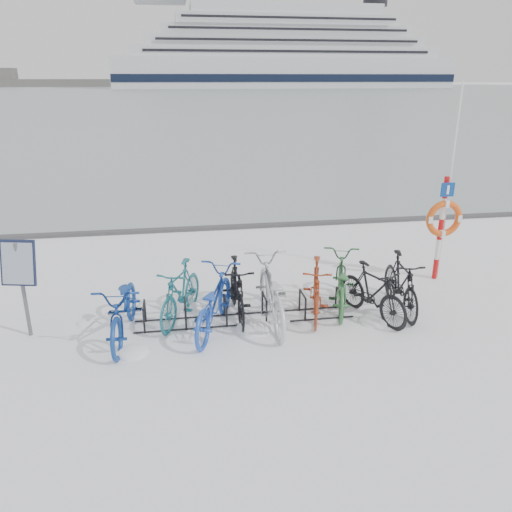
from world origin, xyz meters
The scene contains 17 objects.
ground centered at (0.00, 0.00, 0.00)m, with size 900.00×900.00×0.00m, color white.
ice_sheet centered at (0.00, 155.00, 0.01)m, with size 400.00×298.00×0.02m, color #96A3A9.
quay_edge centered at (0.00, 5.90, 0.05)m, with size 400.00×0.25×0.10m, color #3F3F42.
bike_rack centered at (0.00, 0.00, 0.18)m, with size 4.00×0.48×0.46m.
info_board centered at (-3.75, 0.01, 1.25)m, with size 0.61×0.34×1.73m.
lifebuoy_station centered at (4.44, 1.26, 1.39)m, with size 0.80×0.23×4.14m.
cruise_ferry centered at (45.99, 211.79, 12.58)m, with size 140.60×26.51×46.20m.
bike_0 centered at (-2.10, -0.26, 0.56)m, with size 0.74×2.13×1.12m, color navy.
bike_1 centered at (-1.15, 0.27, 0.55)m, with size 0.51×1.82×1.10m, color #185E69.
bike_2 centered at (-0.59, -0.22, 0.55)m, with size 0.73×2.10×1.10m, color #1F4AB6.
bike_3 centered at (-0.12, 0.22, 0.55)m, with size 0.52×1.84×1.10m, color black.
bike_4 centered at (0.46, -0.09, 0.59)m, with size 0.79×2.26×1.19m, color silver.
bike_5 centered at (1.34, 0.02, 0.54)m, with size 0.51×1.80×1.08m, color maroon.
bike_6 centered at (1.91, 0.32, 0.53)m, with size 0.70×2.02×1.06m, color #306A39.
bike_7 centered at (2.34, -0.24, 0.52)m, with size 0.49×1.74×1.05m, color black.
bike_8 centered at (2.99, -0.01, 0.56)m, with size 0.53×1.86×1.12m, color black.
snow_drifts centered at (0.41, -0.10, 0.00)m, with size 6.38×2.16×0.23m.
Camera 1 is at (-1.13, -8.17, 4.21)m, focal length 35.00 mm.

